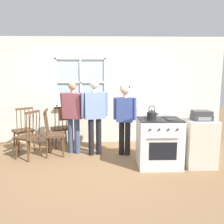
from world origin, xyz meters
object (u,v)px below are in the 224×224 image
object	(u,v)px
stove	(159,142)
chair_by_window	(61,128)
person_teen_center	(95,110)
chair_near_wall	(54,135)
stereo	(202,116)
potted_plant	(71,104)
person_elderly_left	(73,111)
handbag	(64,114)
chair_center_cluster	(28,137)
chair_near_stove	(24,131)
side_counter	(199,143)
person_adult_right	(125,112)
kettle	(152,115)

from	to	relation	value
stove	chair_by_window	bearing A→B (deg)	150.22
person_teen_center	stove	xyz separation A→B (m)	(1.26, -0.64, -0.53)
chair_near_wall	stereo	distance (m)	3.04
stove	potted_plant	world-z (taller)	potted_plant
person_elderly_left	handbag	distance (m)	0.38
chair_by_window	chair_center_cluster	distance (m)	0.92
chair_near_wall	person_elderly_left	xyz separation A→B (m)	(0.41, 0.14, 0.51)
chair_near_stove	stereo	size ratio (longest dim) A/B	3.00
person_teen_center	side_counter	size ratio (longest dim) A/B	1.83
stove	chair_center_cluster	bearing A→B (deg)	170.30
chair_near_wall	handbag	bearing A→B (deg)	-28.63
person_teen_center	person_adult_right	distance (m)	0.65
side_counter	chair_near_stove	bearing A→B (deg)	164.55
person_teen_center	person_adult_right	xyz separation A→B (m)	(0.65, -0.02, -0.05)
chair_near_wall	potted_plant	xyz separation A→B (m)	(0.24, 0.94, 0.56)
chair_near_wall	chair_near_stove	world-z (taller)	same
person_adult_right	side_counter	xyz separation A→B (m)	(1.38, -0.64, -0.50)
kettle	handbag	world-z (taller)	kettle
chair_near_stove	person_teen_center	world-z (taller)	person_teen_center
person_elderly_left	person_teen_center	world-z (taller)	person_teen_center
chair_near_stove	stereo	xyz separation A→B (m)	(3.72, -1.05, 0.53)
person_elderly_left	handbag	size ratio (longest dim) A/B	5.24
stove	stereo	xyz separation A→B (m)	(0.77, -0.04, 0.51)
chair_near_stove	person_teen_center	size ratio (longest dim) A/B	0.62
chair_near_wall	side_counter	bearing A→B (deg)	-110.70
chair_near_stove	stove	world-z (taller)	stove
person_elderly_left	person_adult_right	bearing A→B (deg)	12.96
chair_by_window	person_adult_right	world-z (taller)	person_adult_right
stove	potted_plant	size ratio (longest dim) A/B	4.63
potted_plant	kettle	bearing A→B (deg)	-44.26
person_elderly_left	stove	size ratio (longest dim) A/B	1.48
chair_near_wall	person_teen_center	distance (m)	1.04
chair_near_stove	handbag	bearing A→B (deg)	140.80
chair_center_cluster	stove	size ratio (longest dim) A/B	0.94
person_teen_center	person_adult_right	world-z (taller)	person_teen_center
chair_center_cluster	side_counter	size ratio (longest dim) A/B	1.13
person_teen_center	potted_plant	bearing A→B (deg)	108.94
handbag	stove	bearing A→B (deg)	-26.66
chair_near_wall	chair_center_cluster	world-z (taller)	same
stove	kettle	bearing A→B (deg)	-143.64
person_teen_center	stove	size ratio (longest dim) A/B	1.52
person_elderly_left	person_teen_center	xyz separation A→B (m)	(0.48, -0.12, 0.04)
chair_by_window	chair_near_wall	bearing A→B (deg)	58.30
chair_by_window	kettle	world-z (taller)	kettle
potted_plant	stereo	bearing A→B (deg)	-30.83
kettle	side_counter	xyz separation A→B (m)	(0.95, 0.11, -0.57)
person_elderly_left	potted_plant	xyz separation A→B (m)	(-0.17, 0.80, 0.06)
stove	handbag	bearing A→B (deg)	153.34
person_elderly_left	stove	xyz separation A→B (m)	(1.74, -0.75, -0.49)
stove	potted_plant	xyz separation A→B (m)	(-1.91, 1.56, 0.55)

